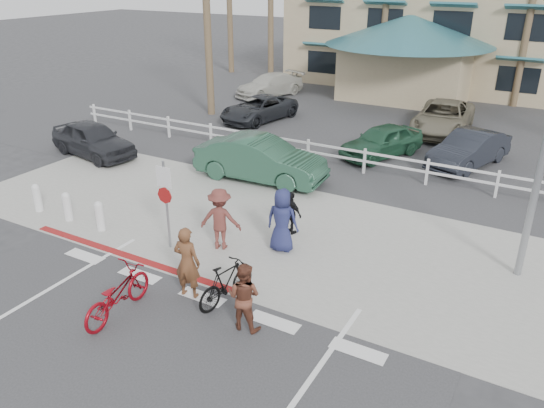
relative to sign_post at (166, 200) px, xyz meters
The scene contains 25 objects.
ground 3.50m from the sign_post, 43.73° to the right, with size 140.00×140.00×0.00m, color #333335.
bike_path 5.00m from the sign_post, 61.29° to the right, with size 12.00×16.00×0.01m, color #333335.
sidewalk_plaza 3.56m from the sign_post, 45.00° to the left, with size 22.00×7.00×0.01m, color gray.
cross_street 6.86m from the sign_post, 69.94° to the left, with size 40.00×5.00×0.01m, color #333335.
parking_lot 16.03m from the sign_post, 81.72° to the left, with size 50.00×16.00×0.01m, color #333335.
curb_red 1.89m from the sign_post, 124.99° to the right, with size 7.00×0.25×0.02m, color maroon.
rail_fence 8.81m from the sign_post, 71.36° to the left, with size 29.40×0.16×1.00m, color silver, non-canonical shape.
sign_post is the anchor object (origin of this frame).
bollard_0 2.69m from the sign_post, behind, with size 0.26×0.26×0.95m, color silver, non-canonical shape.
bollard_1 4.03m from the sign_post, behind, with size 0.26×0.26×0.95m, color silver, non-canonical shape.
bollard_2 5.39m from the sign_post, behind, with size 0.26×0.26×0.95m, color silver, non-canonical shape.
bike_red 3.38m from the sign_post, 71.12° to the right, with size 0.74×2.11×1.11m, color maroon.
rider_red 2.64m from the sign_post, 40.33° to the right, with size 0.67×0.44×1.84m, color brown.
bike_black 3.40m from the sign_post, 26.48° to the right, with size 0.50×1.76×1.06m, color black.
rider_black 4.37m from the sign_post, 28.42° to the right, with size 0.78×0.61×1.60m, color brown.
pedestrian_a 1.56m from the sign_post, 28.57° to the left, with size 1.16×0.67×1.80m, color brown.
pedestrian_child 3.64m from the sign_post, 43.23° to the left, with size 0.78×0.33×1.33m, color black.
pedestrian_b 3.23m from the sign_post, 26.67° to the left, with size 0.90×0.59×1.84m, color navy.
car_white_sedan 5.83m from the sign_post, 94.28° to the left, with size 1.71×4.90×1.62m, color #234936.
car_red_compact 9.27m from the sign_post, 149.37° to the left, with size 1.70×4.23×1.44m, color #24262A.
lot_car_0 13.83m from the sign_post, 110.30° to the left, with size 2.07×4.48×1.25m, color black.
lot_car_2 10.92m from the sign_post, 76.22° to the left, with size 1.57×3.90×1.33m, color #204C34.
lot_car_3 12.71m from the sign_post, 61.84° to the left, with size 1.46×4.20×1.38m, color black.
lot_car_4 19.57m from the sign_post, 111.49° to the left, with size 1.86×4.57×1.33m, color beige.
lot_car_5 15.97m from the sign_post, 75.54° to the left, with size 2.42×5.24×1.46m, color #736C58.
Camera 1 is at (6.78, -7.93, 7.31)m, focal length 35.00 mm.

